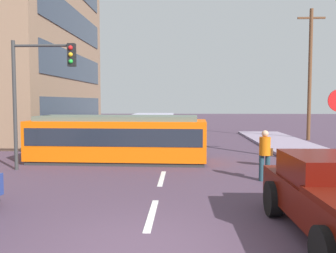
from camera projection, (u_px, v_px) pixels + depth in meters
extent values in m
plane|color=#493648|center=(167.00, 160.00, 16.46)|extent=(120.00, 120.00, 0.00)
cube|color=silver|center=(152.00, 215.00, 8.49)|extent=(0.16, 2.40, 0.01)
cube|color=silver|center=(162.00, 178.00, 12.47)|extent=(0.16, 2.40, 0.01)
cube|color=silver|center=(171.00, 145.00, 21.87)|extent=(0.16, 2.40, 0.01)
cube|color=silver|center=(174.00, 136.00, 27.85)|extent=(0.16, 2.40, 0.01)
cube|color=#2D3847|center=(77.00, 111.00, 27.13)|extent=(0.06, 13.74, 1.92)
cube|color=#2D3847|center=(76.00, 67.00, 26.91)|extent=(0.06, 13.74, 1.92)
cube|color=#2D3847|center=(75.00, 22.00, 26.68)|extent=(0.06, 13.74, 1.92)
cube|color=#EE5907|center=(119.00, 139.00, 15.91)|extent=(7.60, 2.75, 1.64)
cube|color=#2D2D2D|center=(119.00, 160.00, 15.97)|extent=(7.45, 2.62, 0.15)
cube|color=#586657|center=(118.00, 118.00, 15.84)|extent=(6.84, 2.35, 0.20)
cube|color=#1E232D|center=(118.00, 135.00, 15.89)|extent=(7.30, 2.78, 0.72)
cube|color=#AEACC5|center=(153.00, 127.00, 22.53)|extent=(2.63, 5.69, 1.51)
cube|color=black|center=(150.00, 126.00, 19.75)|extent=(2.25, 0.17, 0.90)
cube|color=black|center=(153.00, 122.00, 22.51)|extent=(2.65, 4.84, 0.60)
cylinder|color=black|center=(151.00, 140.00, 20.77)|extent=(2.57, 0.96, 0.90)
cylinder|color=black|center=(155.00, 134.00, 24.37)|extent=(2.57, 0.96, 0.90)
cylinder|color=#1F3B45|center=(261.00, 168.00, 12.06)|extent=(0.16, 0.16, 0.85)
cylinder|color=#1F3B45|center=(268.00, 168.00, 12.05)|extent=(0.16, 0.16, 0.85)
cylinder|color=orange|center=(265.00, 146.00, 12.01)|extent=(0.36, 0.36, 0.60)
sphere|color=tan|center=(265.00, 134.00, 11.98)|extent=(0.22, 0.22, 0.22)
cube|color=brown|center=(271.00, 152.00, 12.06)|extent=(0.16, 0.22, 0.24)
cylinder|color=black|center=(273.00, 199.00, 8.37)|extent=(0.29, 0.81, 0.80)
cylinder|color=black|center=(327.00, 253.00, 5.38)|extent=(0.29, 0.81, 0.80)
cube|color=black|center=(77.00, 140.00, 20.05)|extent=(1.97, 4.49, 0.55)
cube|color=black|center=(76.00, 131.00, 19.87)|extent=(1.77, 2.49, 0.40)
cylinder|color=black|center=(67.00, 141.00, 21.41)|extent=(0.24, 0.65, 0.64)
cylinder|color=black|center=(99.00, 141.00, 21.38)|extent=(0.24, 0.65, 0.64)
cylinder|color=black|center=(52.00, 146.00, 18.76)|extent=(0.24, 0.65, 0.64)
cylinder|color=black|center=(88.00, 146.00, 18.72)|extent=(0.24, 0.65, 0.64)
cylinder|color=#333333|center=(15.00, 106.00, 13.89)|extent=(0.14, 0.14, 4.88)
cylinder|color=#333333|center=(42.00, 46.00, 13.68)|extent=(2.21, 0.10, 0.10)
cube|color=black|center=(72.00, 55.00, 13.66)|extent=(0.28, 0.24, 0.84)
sphere|color=red|center=(70.00, 48.00, 13.51)|extent=(0.16, 0.16, 0.16)
sphere|color=gold|center=(71.00, 55.00, 13.53)|extent=(0.16, 0.16, 0.16)
sphere|color=green|center=(71.00, 61.00, 13.55)|extent=(0.16, 0.16, 0.16)
cylinder|color=brown|center=(310.00, 75.00, 24.48)|extent=(0.24, 0.24, 8.69)
cube|color=brown|center=(311.00, 18.00, 24.22)|extent=(1.80, 0.12, 0.12)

